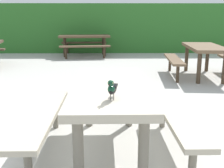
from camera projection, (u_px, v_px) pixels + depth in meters
ground_plane at (76, 152)px, 2.99m from camera, size 60.00×60.00×0.00m
hedge_wall at (100, 28)px, 11.40m from camera, size 28.00×1.72×1.87m
picnic_table_foreground at (110, 102)px, 2.90m from camera, size 1.69×1.81×0.74m
bird_grackle at (112, 88)px, 2.30m from camera, size 0.10×0.28×0.18m
picnic_table_mid_left at (84, 40)px, 9.96m from camera, size 1.87×1.85×0.74m
picnic_table_far_centre at (204, 54)px, 6.53m from camera, size 1.82×1.86×0.74m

